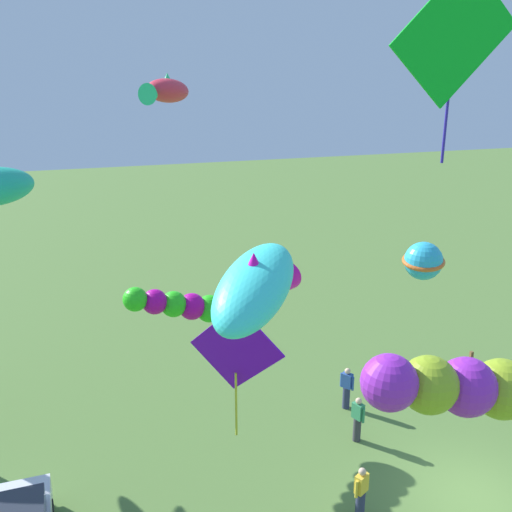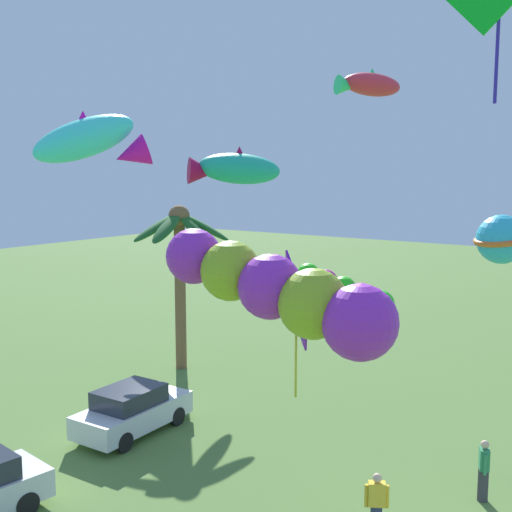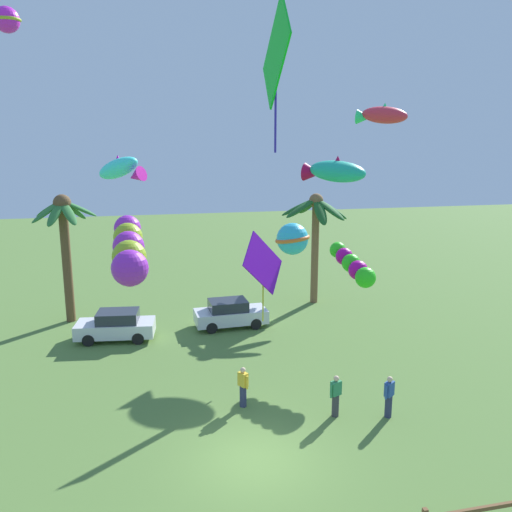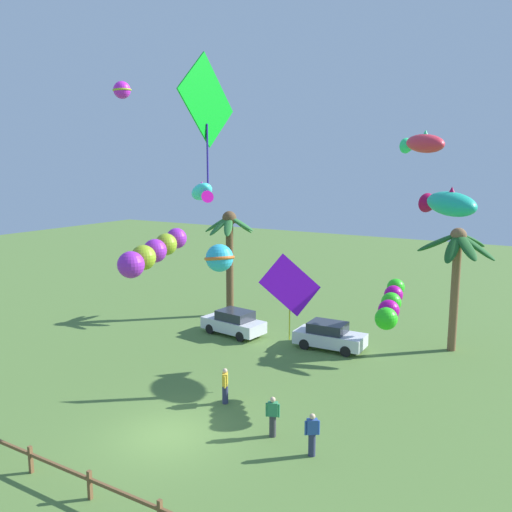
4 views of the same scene
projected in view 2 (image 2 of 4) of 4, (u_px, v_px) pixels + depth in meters
palm_tree_0 at (179, 243)px, 26.20m from camera, size 4.22×4.14×6.88m
parked_car_0 at (132, 410)px, 20.10m from camera, size 3.96×1.86×1.51m
spectator_1 at (376, 506)px, 14.17m from camera, size 0.39×0.49×1.59m
spectator_2 at (484, 470)px, 15.91m from camera, size 0.52×0.36×1.59m
kite_diamond_0 at (296, 304)px, 16.63m from camera, size 2.20×1.98×4.00m
kite_fish_1 at (234, 169)px, 24.12m from camera, size 3.59×3.35×1.54m
kite_tube_3 at (281, 291)px, 10.27m from camera, size 1.18×4.28×1.85m
kite_ball_4 at (502, 239)px, 13.19m from camera, size 1.57×1.57×1.03m
kite_fish_6 at (91, 140)px, 12.15m from camera, size 2.32×2.12×1.35m
kite_tube_7 at (348, 291)px, 20.70m from camera, size 1.22×3.30×1.63m
kite_fish_8 at (368, 84)px, 20.63m from camera, size 2.28×2.04×0.97m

